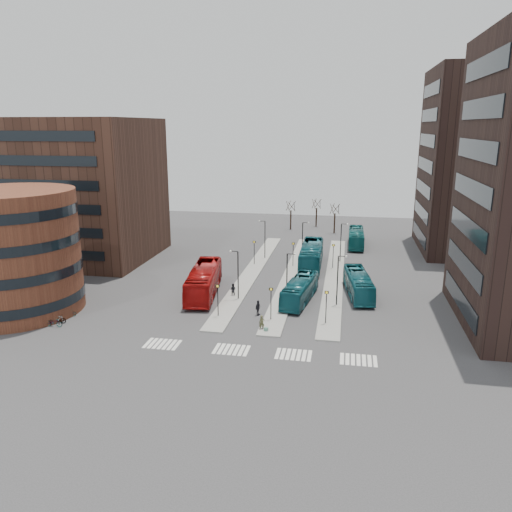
% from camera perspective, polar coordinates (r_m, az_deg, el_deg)
% --- Properties ---
extents(ground, '(160.00, 160.00, 0.00)m').
position_cam_1_polar(ground, '(45.14, -2.75, -12.87)').
color(ground, '#313134').
rests_on(ground, ground).
extents(island_left, '(2.50, 45.00, 0.15)m').
position_cam_1_polar(island_left, '(73.21, -0.47, -1.81)').
color(island_left, gray).
rests_on(island_left, ground).
extents(island_mid, '(2.50, 45.00, 0.15)m').
position_cam_1_polar(island_mid, '(72.36, 4.20, -2.05)').
color(island_mid, gray).
rests_on(island_mid, ground).
extents(island_right, '(2.50, 45.00, 0.15)m').
position_cam_1_polar(island_right, '(72.00, 8.95, -2.28)').
color(island_right, gray).
rests_on(island_right, ground).
extents(suitcase, '(0.45, 0.39, 0.49)m').
position_cam_1_polar(suitcase, '(52.52, 1.15, -8.44)').
color(suitcase, navy).
rests_on(suitcase, ground).
extents(red_bus, '(4.85, 13.47, 3.67)m').
position_cam_1_polar(red_bus, '(63.55, -5.98, -2.82)').
color(red_bus, '#9B0C0B').
rests_on(red_bus, ground).
extents(teal_bus_a, '(3.93, 10.67, 2.90)m').
position_cam_1_polar(teal_bus_a, '(61.16, 5.04, -3.88)').
color(teal_bus_a, '#124F5A').
rests_on(teal_bus_a, ground).
extents(teal_bus_b, '(3.22, 13.06, 3.63)m').
position_cam_1_polar(teal_bus_b, '(76.07, 6.35, 0.09)').
color(teal_bus_b, '#135460').
rests_on(teal_bus_b, ground).
extents(teal_bus_c, '(3.97, 11.01, 3.00)m').
position_cam_1_polar(teal_bus_c, '(64.29, 11.61, -3.16)').
color(teal_bus_c, '#13545F').
rests_on(teal_bus_c, ground).
extents(teal_bus_d, '(2.57, 10.97, 3.06)m').
position_cam_1_polar(teal_bus_d, '(90.57, 11.37, 2.07)').
color(teal_bus_d, '#125A5D').
rests_on(teal_bus_d, ground).
extents(traveller, '(0.67, 0.53, 1.61)m').
position_cam_1_polar(traveller, '(52.80, 0.67, -7.65)').
color(traveller, '#48482B').
rests_on(traveller, ground).
extents(commuter_a, '(0.86, 0.69, 1.65)m').
position_cam_1_polar(commuter_a, '(63.02, -2.65, -3.87)').
color(commuter_a, black).
rests_on(commuter_a, ground).
extents(commuter_b, '(0.73, 1.12, 1.77)m').
position_cam_1_polar(commuter_b, '(56.74, 0.23, -5.94)').
color(commuter_b, black).
rests_on(commuter_b, ground).
extents(commuter_c, '(1.11, 1.36, 1.83)m').
position_cam_1_polar(commuter_c, '(59.14, 3.31, -5.06)').
color(commuter_c, black).
rests_on(commuter_c, ground).
extents(bicycle_near, '(1.95, 0.75, 1.01)m').
position_cam_1_polar(bicycle_near, '(57.97, -22.11, -7.02)').
color(bicycle_near, gray).
rests_on(bicycle_near, ground).
extents(bicycle_mid, '(1.66, 0.52, 0.99)m').
position_cam_1_polar(bicycle_mid, '(58.73, -21.61, -6.70)').
color(bicycle_mid, gray).
rests_on(bicycle_mid, ground).
extents(bicycle_far, '(1.71, 1.08, 0.85)m').
position_cam_1_polar(bicycle_far, '(60.33, -20.61, -6.11)').
color(bicycle_far, gray).
rests_on(bicycle_far, ground).
extents(crosswalk_stripes, '(22.35, 2.40, 0.01)m').
position_cam_1_polar(crosswalk_stripes, '(48.32, 0.41, -10.89)').
color(crosswalk_stripes, silver).
rests_on(crosswalk_stripes, ground).
extents(round_building, '(15.16, 15.16, 14.00)m').
position_cam_1_polar(round_building, '(63.08, -26.18, 0.44)').
color(round_building, brown).
rests_on(round_building, ground).
extents(office_block, '(25.00, 20.12, 22.00)m').
position_cam_1_polar(office_block, '(85.38, -20.30, 7.15)').
color(office_block, '#40271D').
rests_on(office_block, ground).
extents(tower_far, '(20.12, 20.00, 30.00)m').
position_cam_1_polar(tower_far, '(91.95, 25.07, 9.68)').
color(tower_far, black).
rests_on(tower_far, ground).
extents(sign_poles, '(12.45, 22.12, 3.65)m').
position_cam_1_polar(sign_poles, '(65.08, 3.20, -1.82)').
color(sign_poles, black).
rests_on(sign_poles, ground).
extents(lamp_posts, '(14.04, 20.24, 6.12)m').
position_cam_1_polar(lamp_posts, '(69.44, 4.59, 0.22)').
color(lamp_posts, black).
rests_on(lamp_posts, ground).
extents(bare_trees, '(10.97, 8.14, 5.90)m').
position_cam_1_polar(bare_trees, '(103.41, 6.61, 4.49)').
color(bare_trees, black).
rests_on(bare_trees, ground).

